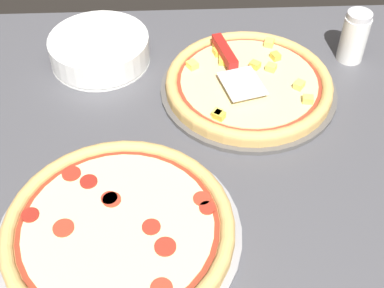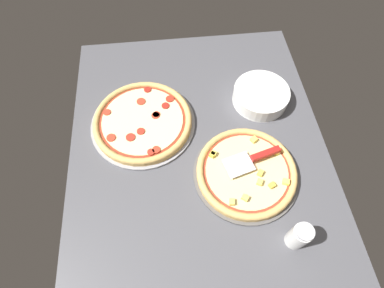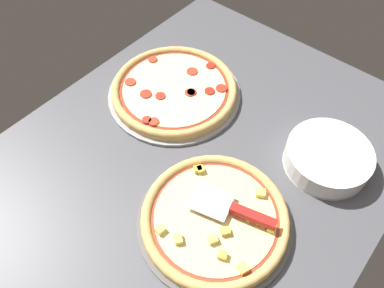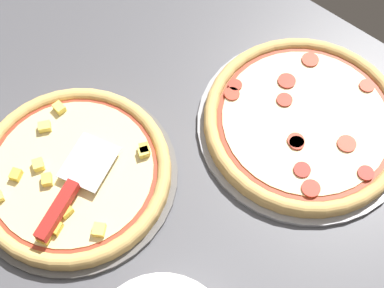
{
  "view_description": "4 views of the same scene",
  "coord_description": "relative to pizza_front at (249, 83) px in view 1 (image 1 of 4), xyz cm",
  "views": [
    {
      "loc": [
        10.39,
        73.5,
        77.25
      ],
      "look_at": [
        7.31,
        2.53,
        3.0
      ],
      "focal_mm": 50.0,
      "sensor_mm": 36.0,
      "label": 1
    },
    {
      "loc": [
        -49.25,
        8.72,
        101.0
      ],
      "look_at": [
        7.31,
        2.53,
        3.0
      ],
      "focal_mm": 28.0,
      "sensor_mm": 36.0,
      "label": 2
    },
    {
      "loc": [
        -40.09,
        -37.38,
        86.41
      ],
      "look_at": [
        7.31,
        2.53,
        3.0
      ],
      "focal_mm": 35.0,
      "sensor_mm": 36.0,
      "label": 3
    },
    {
      "loc": [
        37.88,
        -33.58,
        91.89
      ],
      "look_at": [
        7.31,
        2.53,
        3.0
      ],
      "focal_mm": 50.0,
      "sensor_mm": 36.0,
      "label": 4
    }
  ],
  "objects": [
    {
      "name": "parmesan_shaker",
      "position": [
        -25.2,
        -10.92,
        3.63
      ],
      "size": [
        6.06,
        6.06,
        12.35
      ],
      "color": "white",
      "rests_on": "ground_plane"
    },
    {
      "name": "plate_stack",
      "position": [
        33.25,
        -12.6,
        0.7
      ],
      "size": [
        23.02,
        23.02,
        6.3
      ],
      "color": "white",
      "rests_on": "ground_plane"
    },
    {
      "name": "pizza_pan_front",
      "position": [
        -0.0,
        0.03,
        -1.95
      ],
      "size": [
        38.68,
        38.68,
        1.0
      ],
      "primitive_type": "cylinder",
      "color": "#565451",
      "rests_on": "ground_plane"
    },
    {
      "name": "ground_plane",
      "position": [
        5.89,
        15.92,
        -4.25
      ],
      "size": [
        138.87,
        98.94,
        3.6
      ],
      "primitive_type": "cube",
      "color": "#4C4C51"
    },
    {
      "name": "serving_spatula",
      "position": [
        3.98,
        -4.57,
        2.89
      ],
      "size": [
        10.61,
        21.88,
        2.0
      ],
      "color": "silver",
      "rests_on": "pizza_front"
    },
    {
      "name": "pizza_back",
      "position": [
        26.4,
        36.88,
        -0.03
      ],
      "size": [
        39.46,
        39.46,
        2.98
      ],
      "color": "#DBAD60",
      "rests_on": "pizza_pan_back"
    },
    {
      "name": "pizza_pan_back",
      "position": [
        26.4,
        36.88,
        -1.95
      ],
      "size": [
        41.98,
        41.98,
        1.0
      ],
      "primitive_type": "cylinder",
      "color": "#939399",
      "rests_on": "ground_plane"
    },
    {
      "name": "pizza_front",
      "position": [
        0.0,
        0.0,
        0.0
      ],
      "size": [
        36.35,
        36.35,
        3.58
      ],
      "color": "#DBAD60",
      "rests_on": "pizza_pan_front"
    }
  ]
}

